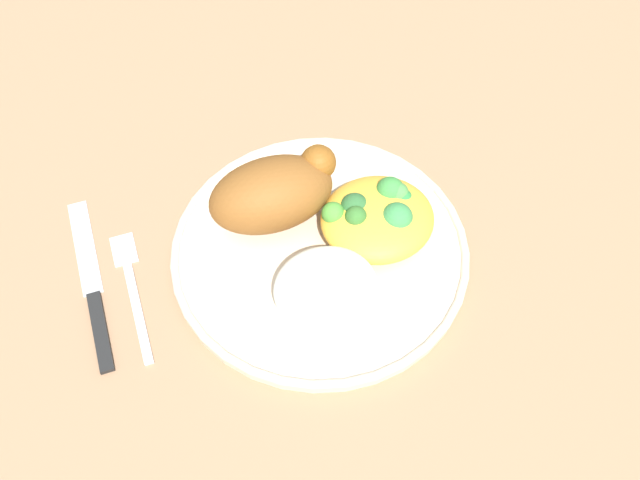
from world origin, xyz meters
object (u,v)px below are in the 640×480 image
mac_cheese_with_broccoli (377,214)px  fork (132,287)px  roasted_chicken (274,193)px  plate (320,251)px  rice_pile (326,288)px  knife (93,294)px

mac_cheese_with_broccoli → fork: 0.23m
roasted_chicken → fork: roasted_chicken is taller
plate → roasted_chicken: bearing=119.2°
rice_pile → knife: size_ratio=0.48×
plate → rice_pile: rice_pile is taller
roasted_chicken → mac_cheese_with_broccoli: bearing=-27.6°
mac_cheese_with_broccoli → fork: (-0.23, 0.02, -0.03)m
rice_pile → knife: bearing=156.8°
mac_cheese_with_broccoli → knife: 0.27m
mac_cheese_with_broccoli → fork: bearing=175.1°
plate → mac_cheese_with_broccoli: mac_cheese_with_broccoli is taller
roasted_chicken → mac_cheese_with_broccoli: roasted_chicken is taller
plate → mac_cheese_with_broccoli: (0.06, 0.00, 0.03)m
plate → roasted_chicken: size_ratio=2.22×
fork → roasted_chicken: bearing=9.4°
roasted_chicken → plate: bearing=-60.8°
rice_pile → knife: (-0.19, 0.08, -0.03)m
rice_pile → plate: bearing=75.1°
roasted_chicken → rice_pile: bearing=-83.1°
rice_pile → mac_cheese_with_broccoli: mac_cheese_with_broccoli is taller
rice_pile → mac_cheese_with_broccoli: 0.09m
plate → mac_cheese_with_broccoli: size_ratio=2.62×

